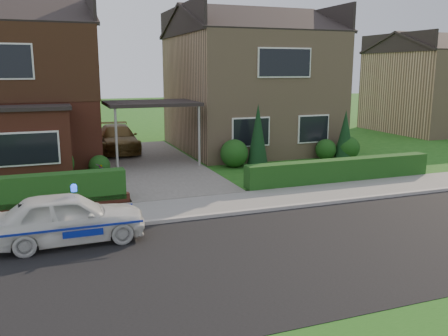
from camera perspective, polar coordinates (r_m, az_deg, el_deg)
name	(u,v)px	position (r m, az deg, el deg)	size (l,w,h in m)	color
ground	(256,257)	(10.84, 3.86, -10.63)	(120.00, 120.00, 0.00)	#1C5316
road	(256,257)	(10.84, 3.86, -10.63)	(60.00, 6.00, 0.02)	black
kerb	(212,216)	(13.49, -1.48, -5.76)	(60.00, 0.16, 0.12)	#9E9993
sidewalk	(201,206)	(14.44, -2.83, -4.61)	(60.00, 2.00, 0.10)	slate
driveway	(153,164)	(20.94, -8.57, 0.49)	(3.80, 12.00, 0.12)	#666059
house_left	(5,76)	(23.07, -24.85, 9.97)	(7.50, 9.53, 7.25)	brown
house_right	(248,78)	(25.16, 2.95, 10.76)	(7.50, 8.06, 7.25)	tan
carport_link	(151,104)	(20.55, -8.76, 7.58)	(3.80, 3.00, 2.77)	black
hedge_right	(340,183)	(18.04, 13.76, -1.76)	(7.50, 0.55, 0.80)	#133410
shrub_left_mid	(56,164)	(18.74, -19.56, 0.46)	(1.32, 1.32, 1.32)	#133410
shrub_left_near	(99,166)	(19.16, -14.75, 0.27)	(0.84, 0.84, 0.84)	#133410
shrub_right_near	(234,153)	(20.23, 1.24, 1.78)	(1.20, 1.20, 1.20)	#133410
shrub_right_mid	(326,149)	(22.42, 12.15, 2.20)	(0.96, 0.96, 0.96)	#133410
shrub_right_far	(348,148)	(22.72, 14.69, 2.35)	(1.08, 1.08, 1.08)	#133410
conifer_a	(258,137)	(20.33, 4.09, 3.80)	(0.90, 0.90, 2.60)	black
conifer_b	(345,136)	(22.52, 14.35, 3.73)	(0.90, 0.90, 2.20)	black
neighbour_right	(432,92)	(34.88, 23.72, 8.34)	(6.50, 7.00, 5.20)	tan
police_car	(68,218)	(12.04, -18.26, -5.76)	(3.35, 3.67, 1.40)	silver
driveway_car	(118,138)	(24.06, -12.69, 3.50)	(1.80, 4.43, 1.29)	brown
potted_plant_b	(37,174)	(18.50, -21.55, -0.62)	(0.36, 0.45, 0.82)	gray
potted_plant_c	(101,174)	(17.88, -14.63, -0.71)	(0.41, 0.41, 0.74)	gray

